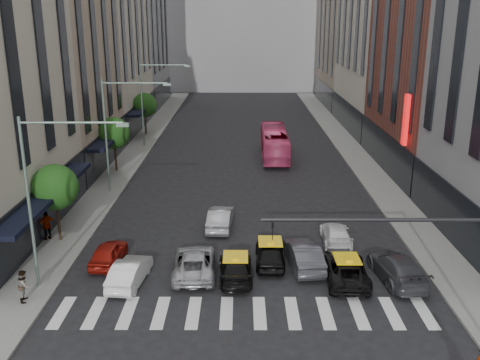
{
  "coord_description": "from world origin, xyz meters",
  "views": [
    {
      "loc": [
        -0.29,
        -21.36,
        13.73
      ],
      "look_at": [
        -0.37,
        10.42,
        4.0
      ],
      "focal_mm": 40.0,
      "sensor_mm": 36.0,
      "label": 1
    }
  ],
  "objects_px": {
    "taxi_left": "(236,268)",
    "pedestrian_near": "(24,286)",
    "streetlamp_near": "(45,181)",
    "car_red": "(108,253)",
    "bus": "(274,143)",
    "pedestrian_far": "(47,225)",
    "streetlamp_mid": "(117,121)",
    "car_white_front": "(130,272)",
    "taxi_center": "(270,253)",
    "streetlamp_far": "(150,93)"
  },
  "relations": [
    {
      "from": "pedestrian_near",
      "to": "pedestrian_far",
      "type": "xyz_separation_m",
      "value": [
        -1.54,
        7.69,
        0.14
      ]
    },
    {
      "from": "car_red",
      "to": "streetlamp_far",
      "type": "bearing_deg",
      "value": -82.11
    },
    {
      "from": "car_red",
      "to": "taxi_center",
      "type": "bearing_deg",
      "value": -176.81
    },
    {
      "from": "bus",
      "to": "pedestrian_far",
      "type": "distance_m",
      "value": 26.54
    },
    {
      "from": "car_white_front",
      "to": "bus",
      "type": "relative_size",
      "value": 0.38
    },
    {
      "from": "pedestrian_near",
      "to": "streetlamp_near",
      "type": "bearing_deg",
      "value": -42.52
    },
    {
      "from": "car_red",
      "to": "pedestrian_far",
      "type": "xyz_separation_m",
      "value": [
        -4.62,
        3.14,
        0.46
      ]
    },
    {
      "from": "streetlamp_mid",
      "to": "taxi_center",
      "type": "distance_m",
      "value": 18.19
    },
    {
      "from": "car_white_front",
      "to": "bus",
      "type": "xyz_separation_m",
      "value": [
        9.32,
        27.03,
        0.81
      ]
    },
    {
      "from": "pedestrian_near",
      "to": "pedestrian_far",
      "type": "height_order",
      "value": "pedestrian_far"
    },
    {
      "from": "streetlamp_far",
      "to": "taxi_center",
      "type": "relative_size",
      "value": 2.18
    },
    {
      "from": "taxi_left",
      "to": "pedestrian_near",
      "type": "bearing_deg",
      "value": 12.66
    },
    {
      "from": "streetlamp_far",
      "to": "pedestrian_far",
      "type": "xyz_separation_m",
      "value": [
        -2.56,
        -25.93,
        -4.8
      ]
    },
    {
      "from": "streetlamp_near",
      "to": "bus",
      "type": "relative_size",
      "value": 0.84
    },
    {
      "from": "streetlamp_mid",
      "to": "pedestrian_far",
      "type": "relative_size",
      "value": 4.7
    },
    {
      "from": "car_red",
      "to": "streetlamp_mid",
      "type": "bearing_deg",
      "value": -77.2
    },
    {
      "from": "bus",
      "to": "pedestrian_far",
      "type": "relative_size",
      "value": 5.59
    },
    {
      "from": "streetlamp_near",
      "to": "taxi_left",
      "type": "height_order",
      "value": "streetlamp_near"
    },
    {
      "from": "taxi_left",
      "to": "taxi_center",
      "type": "xyz_separation_m",
      "value": [
        1.97,
        1.77,
        0.07
      ]
    },
    {
      "from": "car_red",
      "to": "taxi_left",
      "type": "distance_m",
      "value": 7.62
    },
    {
      "from": "streetlamp_mid",
      "to": "car_white_front",
      "type": "relative_size",
      "value": 2.19
    },
    {
      "from": "pedestrian_near",
      "to": "bus",
      "type": "bearing_deg",
      "value": -36.21
    },
    {
      "from": "streetlamp_mid",
      "to": "pedestrian_far",
      "type": "xyz_separation_m",
      "value": [
        -2.56,
        -9.93,
        -4.8
      ]
    },
    {
      "from": "streetlamp_mid",
      "to": "taxi_left",
      "type": "xyz_separation_m",
      "value": [
        9.44,
        -14.93,
        -5.27
      ]
    },
    {
      "from": "pedestrian_near",
      "to": "taxi_left",
      "type": "bearing_deg",
      "value": -85.97
    },
    {
      "from": "taxi_left",
      "to": "pedestrian_far",
      "type": "relative_size",
      "value": 2.29
    },
    {
      "from": "streetlamp_far",
      "to": "bus",
      "type": "relative_size",
      "value": 0.84
    },
    {
      "from": "taxi_center",
      "to": "bus",
      "type": "height_order",
      "value": "bus"
    },
    {
      "from": "streetlamp_far",
      "to": "bus",
      "type": "height_order",
      "value": "streetlamp_far"
    },
    {
      "from": "streetlamp_near",
      "to": "taxi_left",
      "type": "bearing_deg",
      "value": 6.44
    },
    {
      "from": "car_white_front",
      "to": "car_red",
      "type": "bearing_deg",
      "value": -48.41
    },
    {
      "from": "streetlamp_near",
      "to": "bus",
      "type": "xyz_separation_m",
      "value": [
        13.11,
        27.5,
        -4.41
      ]
    },
    {
      "from": "streetlamp_mid",
      "to": "bus",
      "type": "bearing_deg",
      "value": 41.25
    },
    {
      "from": "streetlamp_near",
      "to": "streetlamp_mid",
      "type": "height_order",
      "value": "same"
    },
    {
      "from": "pedestrian_near",
      "to": "streetlamp_mid",
      "type": "bearing_deg",
      "value": -13.62
    },
    {
      "from": "car_red",
      "to": "car_white_front",
      "type": "xyz_separation_m",
      "value": [
        1.73,
        -2.46,
        0.03
      ]
    },
    {
      "from": "streetlamp_mid",
      "to": "taxi_left",
      "type": "relative_size",
      "value": 2.05
    },
    {
      "from": "streetlamp_near",
      "to": "car_red",
      "type": "xyz_separation_m",
      "value": [
        2.06,
        2.94,
        -5.26
      ]
    },
    {
      "from": "streetlamp_near",
      "to": "car_red",
      "type": "height_order",
      "value": "streetlamp_near"
    },
    {
      "from": "streetlamp_far",
      "to": "car_red",
      "type": "height_order",
      "value": "streetlamp_far"
    },
    {
      "from": "streetlamp_near",
      "to": "car_red",
      "type": "relative_size",
      "value": 2.38
    },
    {
      "from": "taxi_left",
      "to": "pedestrian_far",
      "type": "height_order",
      "value": "pedestrian_far"
    },
    {
      "from": "streetlamp_far",
      "to": "pedestrian_far",
      "type": "relative_size",
      "value": 4.7
    },
    {
      "from": "car_white_front",
      "to": "pedestrian_near",
      "type": "bearing_deg",
      "value": 30.01
    },
    {
      "from": "pedestrian_far",
      "to": "streetlamp_near",
      "type": "bearing_deg",
      "value": 70.73
    },
    {
      "from": "streetlamp_far",
      "to": "bus",
      "type": "distance_m",
      "value": 14.55
    },
    {
      "from": "streetlamp_mid",
      "to": "car_white_front",
      "type": "xyz_separation_m",
      "value": [
        3.79,
        -15.53,
        -5.23
      ]
    },
    {
      "from": "taxi_center",
      "to": "car_red",
      "type": "bearing_deg",
      "value": 0.36
    },
    {
      "from": "bus",
      "to": "pedestrian_near",
      "type": "height_order",
      "value": "bus"
    },
    {
      "from": "bus",
      "to": "pedestrian_near",
      "type": "xyz_separation_m",
      "value": [
        -14.13,
        -29.11,
        -0.52
      ]
    }
  ]
}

